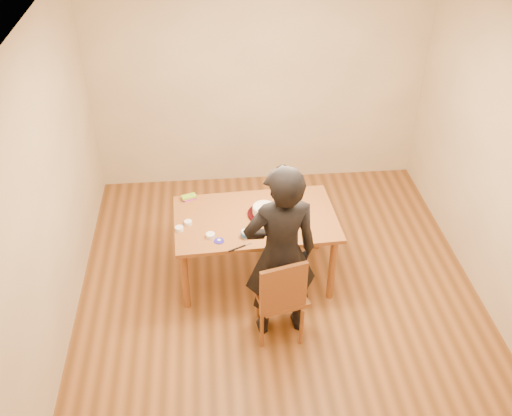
{
  "coord_description": "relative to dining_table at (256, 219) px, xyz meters",
  "views": [
    {
      "loc": [
        -0.61,
        -4.05,
        4.08
      ],
      "look_at": [
        -0.21,
        0.32,
        0.9
      ],
      "focal_mm": 40.0,
      "sensor_mm": 36.0,
      "label": 1
    }
  ],
  "objects": [
    {
      "name": "person",
      "position": [
        0.15,
        -0.73,
        0.16
      ],
      "size": [
        0.69,
        0.49,
        1.78
      ],
      "primitive_type": "imported",
      "rotation": [
        0.0,
        0.0,
        3.25
      ],
      "color": "black",
      "rests_on": "floor"
    },
    {
      "name": "cake_plate",
      "position": [
        0.09,
        0.03,
        0.03
      ],
      "size": [
        0.32,
        0.32,
        0.02
      ],
      "primitive_type": "cylinder",
      "color": "red",
      "rests_on": "dining_table"
    },
    {
      "name": "frosting_dollop",
      "position": [
        -0.37,
        -0.33,
        0.04
      ],
      "size": [
        0.04,
        0.04,
        0.02
      ],
      "primitive_type": "ellipsoid",
      "color": "white",
      "rests_on": "frosting_lid"
    },
    {
      "name": "candy_box_pink",
      "position": [
        -0.64,
        0.37,
        0.03
      ],
      "size": [
        0.14,
        0.11,
        0.02
      ],
      "primitive_type": "cube",
      "rotation": [
        0.0,
        0.0,
        0.41
      ],
      "color": "#E134B3",
      "rests_on": "dining_table"
    },
    {
      "name": "dining_chair",
      "position": [
        0.15,
        -0.78,
        -0.28
      ],
      "size": [
        0.51,
        0.51,
        0.04
      ],
      "primitive_type": "cube",
      "rotation": [
        0.0,
        0.0,
        0.25
      ],
      "color": "brown",
      "rests_on": "floor"
    },
    {
      "name": "ramekin_multi",
      "position": [
        -0.74,
        -0.14,
        0.04
      ],
      "size": [
        0.08,
        0.08,
        0.04
      ],
      "primitive_type": "cylinder",
      "color": "white",
      "rests_on": "dining_table"
    },
    {
      "name": "frosting_dome",
      "position": [
        0.09,
        0.03,
        0.13
      ],
      "size": [
        0.22,
        0.22,
        0.03
      ],
      "primitive_type": "ellipsoid",
      "color": "white",
      "rests_on": "cake"
    },
    {
      "name": "candy_box_green",
      "position": [
        -0.65,
        0.37,
        0.05
      ],
      "size": [
        0.16,
        0.11,
        0.02
      ],
      "primitive_type": "cube",
      "rotation": [
        0.0,
        0.0,
        0.32
      ],
      "color": "green",
      "rests_on": "candy_box_pink"
    },
    {
      "name": "cake",
      "position": [
        0.09,
        0.03,
        0.08
      ],
      "size": [
        0.22,
        0.22,
        0.07
      ],
      "primitive_type": "cylinder",
      "color": "white",
      "rests_on": "cake_plate"
    },
    {
      "name": "room_shell",
      "position": [
        0.21,
        -0.03,
        0.62
      ],
      "size": [
        4.0,
        4.5,
        2.7
      ],
      "color": "brown",
      "rests_on": "ground"
    },
    {
      "name": "spatula",
      "position": [
        -0.21,
        -0.46,
        0.02
      ],
      "size": [
        0.16,
        0.09,
        0.01
      ],
      "primitive_type": "cube",
      "rotation": [
        0.0,
        0.0,
        0.44
      ],
      "color": "black",
      "rests_on": "dining_table"
    },
    {
      "name": "ramekin_yellow",
      "position": [
        -0.65,
        -0.05,
        0.04
      ],
      "size": [
        0.07,
        0.07,
        0.04
      ],
      "primitive_type": "cylinder",
      "color": "white",
      "rests_on": "dining_table"
    },
    {
      "name": "ramekin_green",
      "position": [
        -0.44,
        -0.27,
        0.04
      ],
      "size": [
        0.08,
        0.08,
        0.04
      ],
      "primitive_type": "cylinder",
      "color": "white",
      "rests_on": "dining_table"
    },
    {
      "name": "dining_table",
      "position": [
        0.0,
        0.0,
        0.0
      ],
      "size": [
        1.62,
        1.01,
        0.04
      ],
      "primitive_type": "cube",
      "rotation": [
        0.0,
        0.0,
        0.05
      ],
      "color": "brown",
      "rests_on": "floor"
    },
    {
      "name": "frosting_lid",
      "position": [
        -0.37,
        -0.33,
        0.02
      ],
      "size": [
        0.09,
        0.09,
        0.01
      ],
      "primitive_type": "cylinder",
      "color": "#2619A7",
      "rests_on": "dining_table"
    },
    {
      "name": "frosting_tub",
      "position": [
        -0.12,
        -0.29,
        0.05
      ],
      "size": [
        0.08,
        0.08,
        0.07
      ],
      "primitive_type": "cylinder",
      "color": "white",
      "rests_on": "dining_table"
    }
  ]
}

